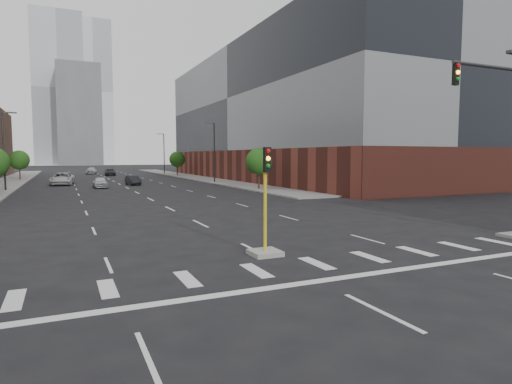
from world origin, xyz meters
TOP-DOWN VIEW (x-y plane):
  - ground at (0.00, 0.00)m, footprint 400.00×400.00m
  - sidewalk_left_far at (-15.00, 74.00)m, footprint 5.00×92.00m
  - sidewalk_right_far at (15.00, 74.00)m, footprint 5.00×92.00m
  - building_right_main at (29.50, 60.00)m, footprint 24.00×70.00m
  - tower_left at (-8.00, 220.00)m, footprint 22.00×22.00m
  - tower_right at (10.00, 260.00)m, footprint 20.00×20.00m
  - tower_mid at (0.00, 200.00)m, footprint 18.00×18.00m
  - median_traffic_signal at (0.00, 8.97)m, footprint 1.20×1.20m
  - mast_arm_signal at (12.61, 7.50)m, footprint 5.12×0.90m
  - streetlight_right_a at (13.41, 55.00)m, footprint 1.60×0.22m
  - streetlight_right_b at (13.41, 90.00)m, footprint 1.60×0.22m
  - streetlight_left at (-13.41, 50.00)m, footprint 1.60×0.22m
  - tree_left_far at (-14.00, 75.00)m, footprint 3.20×3.20m
  - tree_right_near at (14.00, 40.00)m, footprint 3.20×3.20m
  - tree_right_far at (14.00, 80.00)m, footprint 3.20×3.20m
  - car_near_left at (-3.13, 51.27)m, footprint 1.73×4.12m
  - car_mid_right at (1.50, 55.26)m, footprint 1.81×4.13m
  - car_far_left at (-7.54, 59.27)m, footprint 3.53×6.48m
  - car_deep_right at (1.50, 86.68)m, footprint 2.40×5.24m
  - car_distant at (-1.56, 96.70)m, footprint 2.71×5.02m

SIDE VIEW (x-z plane):
  - ground at x=0.00m, z-range 0.00..0.00m
  - sidewalk_left_far at x=-15.00m, z-range 0.00..0.15m
  - sidewalk_right_far at x=15.00m, z-range 0.00..0.15m
  - car_mid_right at x=1.50m, z-range 0.00..1.32m
  - car_near_left at x=-3.13m, z-range 0.00..1.39m
  - car_deep_right at x=1.50m, z-range 0.00..1.49m
  - car_distant at x=-1.56m, z-range 0.00..1.62m
  - car_far_left at x=-7.54m, z-range 0.00..1.72m
  - median_traffic_signal at x=0.00m, z-range -1.23..3.17m
  - tree_left_far at x=-14.00m, z-range 0.97..5.82m
  - tree_right_near at x=14.00m, z-range 0.97..5.82m
  - tree_right_far at x=14.00m, z-range 0.97..5.82m
  - streetlight_right_a at x=13.41m, z-range 0.47..9.55m
  - streetlight_right_b at x=13.41m, z-range 0.47..9.55m
  - streetlight_left at x=-13.41m, z-range 0.47..9.55m
  - mast_arm_signal at x=12.61m, z-range 1.11..10.18m
  - building_right_main at x=29.50m, z-range 0.00..22.00m
  - tower_mid at x=0.00m, z-range 0.00..44.00m
  - tower_left at x=-8.00m, z-range 0.00..70.00m
  - tower_right at x=10.00m, z-range 0.00..80.00m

